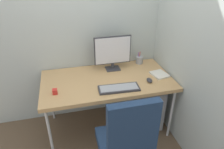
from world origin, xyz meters
The scene contains 12 objects.
ground_plane centered at (0.00, 0.00, 0.00)m, with size 8.00×8.00×0.00m, color brown.
wall_back centered at (0.00, 0.44, 1.40)m, with size 3.30×0.04×2.80m, color #B7C1BC.
wall_side_right centered at (0.80, -0.25, 1.40)m, with size 0.04×2.58×2.80m, color #B7C1BC.
desk centered at (0.00, 0.00, 0.71)m, with size 1.55×0.83×0.75m.
office_chair centered at (-0.02, -0.83, 0.55)m, with size 0.60×0.63×1.12m.
filing_cabinet centered at (0.49, -0.03, 0.29)m, with size 0.40×0.46×0.58m.
monitor centered at (0.13, 0.24, 0.99)m, with size 0.47×0.15×0.44m.
keyboard centered at (0.07, -0.25, 0.76)m, with size 0.46×0.20×0.02m.
mouse centered at (0.47, -0.18, 0.77)m, with size 0.06×0.10×0.04m, color #333338.
pen_holder centered at (0.53, 0.32, 0.80)m, with size 0.09×0.09×0.17m.
notebook centered at (0.65, -0.07, 0.76)m, with size 0.18×0.20×0.02m, color silver.
desk_clamp_accessory centered at (-0.61, -0.17, 0.78)m, with size 0.05×0.05×0.06m, color red.
Camera 1 is at (-0.46, -2.07, 1.99)m, focal length 32.84 mm.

